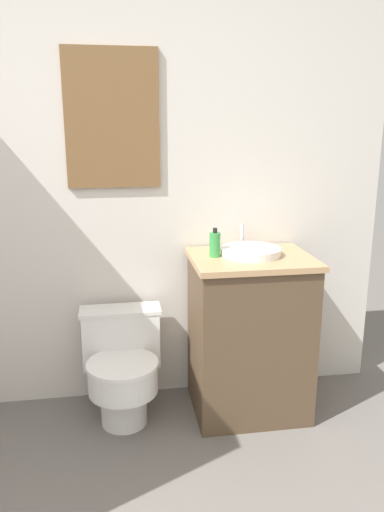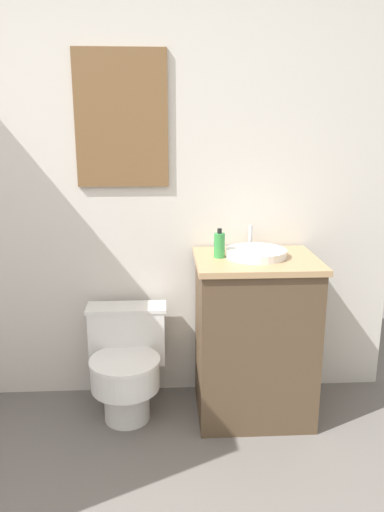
{
  "view_description": "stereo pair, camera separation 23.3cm",
  "coord_description": "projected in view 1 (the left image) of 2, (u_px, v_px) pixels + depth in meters",
  "views": [
    {
      "loc": [
        0.23,
        -0.67,
        1.53
      ],
      "look_at": [
        0.59,
        1.56,
        0.94
      ],
      "focal_mm": 35.0,
      "sensor_mm": 36.0,
      "label": 1
    },
    {
      "loc": [
        0.46,
        -0.69,
        1.53
      ],
      "look_at": [
        0.59,
        1.56,
        0.94
      ],
      "focal_mm": 35.0,
      "sensor_mm": 36.0,
      "label": 2
    }
  ],
  "objects": [
    {
      "name": "wall_back",
      "position": [
        68.0,
        179.0,
        2.61
      ],
      "size": [
        3.5,
        0.07,
        2.5
      ],
      "color": "silver",
      "rests_on": "ground_plane"
    },
    {
      "name": "vanity",
      "position": [
        249.0,
        334.0,
        2.68
      ],
      "size": [
        0.63,
        0.51,
        0.88
      ],
      "color": "brown",
      "rests_on": "ground_plane"
    },
    {
      "name": "sink",
      "position": [
        251.0,
        251.0,
        2.59
      ],
      "size": [
        0.31,
        0.35,
        0.13
      ],
      "color": "white",
      "rests_on": "vanity"
    },
    {
      "name": "toilet",
      "position": [
        122.0,
        366.0,
        2.63
      ],
      "size": [
        0.43,
        0.49,
        0.58
      ],
      "color": "white",
      "rests_on": "ground_plane"
    },
    {
      "name": "soap_bottle",
      "position": [
        215.0,
        244.0,
        2.54
      ],
      "size": [
        0.06,
        0.06,
        0.15
      ],
      "color": "green",
      "rests_on": "vanity"
    }
  ]
}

